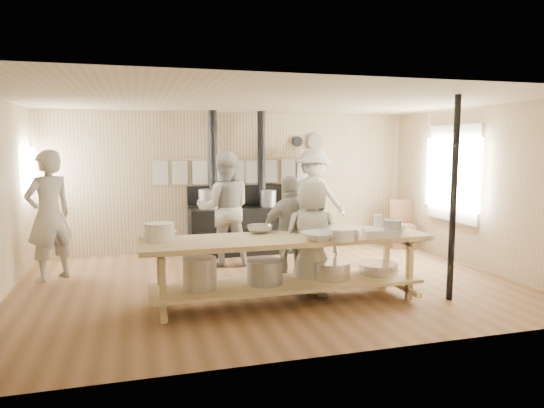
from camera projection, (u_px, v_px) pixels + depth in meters
name	position (u px, v px, depth m)	size (l,w,h in m)	color
ground	(269.00, 283.00, 7.00)	(7.00, 7.00, 0.00)	brown
room_shell	(269.00, 171.00, 6.80)	(7.00, 7.00, 7.00)	tan
window_right	(454.00, 173.00, 8.32)	(0.09, 1.50, 1.65)	beige
left_opening	(29.00, 169.00, 7.79)	(0.00, 0.90, 0.90)	white
stove	(238.00, 225.00, 8.96)	(1.90, 0.75, 2.60)	black
towel_rail	(235.00, 168.00, 9.10)	(3.00, 0.04, 0.47)	tan
back_wall_shelf	(308.00, 144.00, 9.47)	(0.63, 0.14, 0.32)	tan
prep_table	(287.00, 262.00, 6.07)	(3.60, 0.90, 0.85)	tan
support_post	(454.00, 200.00, 6.10)	(0.08, 0.08, 2.60)	black
cook_far_left	(49.00, 216.00, 7.07)	(0.70, 0.46, 1.92)	#A5A292
cook_left	(225.00, 209.00, 7.98)	(0.92, 0.71, 1.88)	#A5A292
cook_center	(312.00, 238.00, 6.34)	(0.76, 0.49, 1.55)	#A5A292
cook_right	(291.00, 233.00, 6.60)	(0.93, 0.39, 1.58)	#A5A292
cook_by_window	(314.00, 200.00, 9.12)	(1.24, 0.72, 1.93)	#A5A292
chair	(402.00, 233.00, 9.44)	(0.54, 0.54, 0.92)	brown
bowl_white_a	(159.00, 234.00, 5.93)	(0.40, 0.40, 0.10)	white
bowl_steel_a	(260.00, 229.00, 6.27)	(0.33, 0.33, 0.10)	silver
bowl_white_b	(319.00, 236.00, 5.79)	(0.41, 0.41, 0.10)	white
bowl_steel_b	(393.00, 229.00, 6.27)	(0.36, 0.36, 0.11)	silver
roasting_pan	(381.00, 233.00, 6.01)	(0.42, 0.28, 0.09)	#B2B2B7
mixing_bowl_large	(340.00, 233.00, 5.86)	(0.45, 0.45, 0.14)	silver
bucket_galv	(393.00, 228.00, 6.05)	(0.23, 0.23, 0.21)	gray
deep_bowl_enamel	(159.00, 232.00, 5.74)	(0.35, 0.35, 0.22)	white
pitcher	(378.00, 222.00, 6.54)	(0.13, 0.13, 0.20)	white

